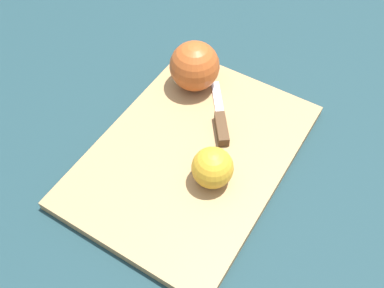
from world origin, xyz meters
TOP-DOWN VIEW (x-y plane):
  - ground_plane at (0.00, 0.00)m, footprint 4.00×4.00m
  - cutting_board at (0.00, 0.00)m, footprint 0.45×0.36m
  - apple_half_left at (-0.04, -0.05)m, footprint 0.06×0.06m
  - apple_half_right at (0.15, 0.05)m, footprint 0.09×0.09m
  - knife at (0.07, -0.03)m, footprint 0.14×0.08m
  - apple_slice at (0.16, 0.07)m, footprint 0.06×0.06m

SIDE VIEW (x-z plane):
  - ground_plane at x=0.00m, z-range 0.00..0.00m
  - cutting_board at x=0.00m, z-range 0.00..0.02m
  - apple_slice at x=0.16m, z-range 0.02..0.03m
  - knife at x=0.07m, z-range 0.02..0.03m
  - apple_half_left at x=-0.04m, z-range 0.02..0.08m
  - apple_half_right at x=0.15m, z-range 0.02..0.11m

